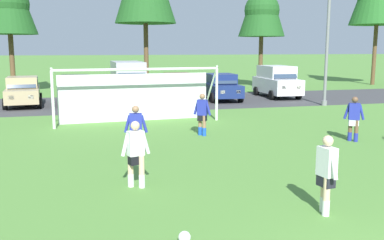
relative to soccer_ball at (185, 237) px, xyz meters
The scene contains 17 objects.
ground_plane 12.29m from the soccer_ball, 76.60° to the left, with size 400.00×400.00×0.00m, color #518438.
parking_lot_strip 20.20m from the soccer_ball, 81.90° to the left, with size 52.00×8.40×0.01m, color #3D3D3F.
soccer_ball is the anchor object (origin of this frame).
soccer_goal 13.01m from the soccer_ball, 86.41° to the left, with size 7.51×2.35×2.57m.
player_striker_near 3.41m from the soccer_ball, 97.23° to the left, with size 0.75×0.34×1.64m.
player_midfield_center 3.25m from the soccer_ball, 11.39° to the left, with size 0.30×0.75×1.64m.
player_defender_far 10.35m from the soccer_ball, 39.98° to the left, with size 0.65×0.49×1.64m.
player_winger_left 9.51m from the soccer_ball, 72.38° to the left, with size 0.63×0.53×1.64m.
player_winger_right 6.17m from the soccer_ball, 90.58° to the left, with size 0.72×0.29×1.64m.
parked_car_slot_far_left 20.56m from the soccer_ball, 103.87° to the left, with size 2.26×4.32×1.72m.
parked_car_slot_left 20.64m from the soccer_ball, 95.43° to the left, with size 2.07×4.21×1.72m.
parked_car_slot_center_left 21.02m from the soccer_ball, 86.45° to the left, with size 2.26×4.83×2.52m.
parked_car_slot_center 21.50m from the soccer_ball, 77.29° to the left, with size 2.21×4.29×1.72m.
parked_car_slot_center_right 21.16m from the soccer_ball, 70.02° to the left, with size 2.19×4.28×1.72m.
parked_car_slot_right 23.61m from the soccer_ball, 60.86° to the left, with size 2.27×4.67×2.16m.
tree_mid_right 31.53m from the soccer_ball, 64.32° to the left, with size 3.90×3.90×10.41m.
street_lamp 20.60m from the soccer_ball, 51.74° to the left, with size 2.00×0.32×8.14m.
Camera 1 is at (-4.49, -3.86, 3.36)m, focal length 40.53 mm.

